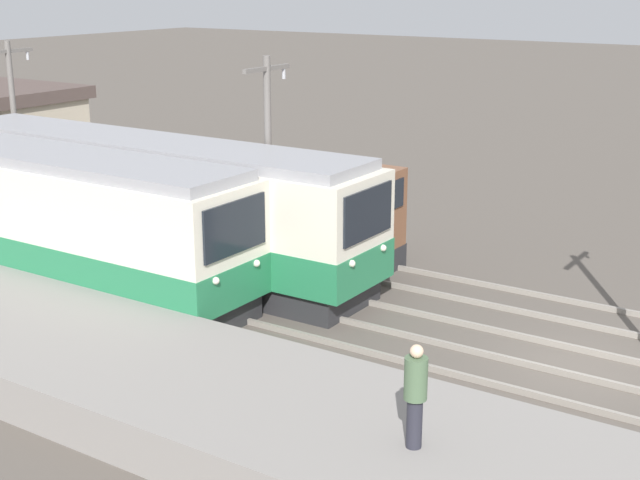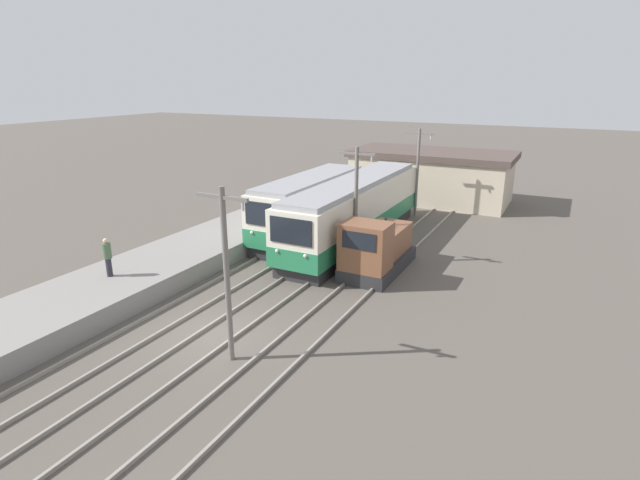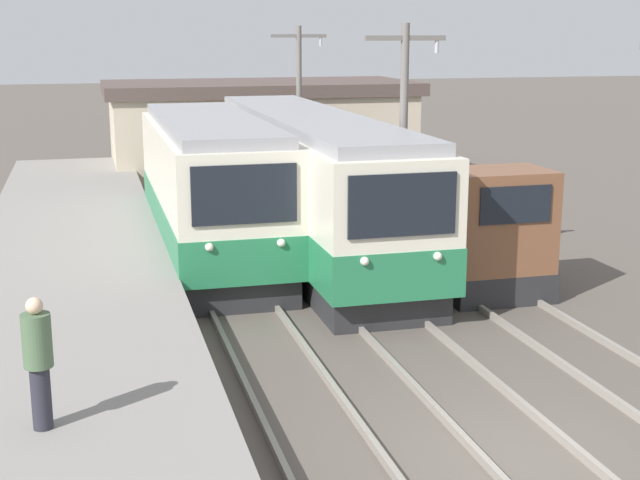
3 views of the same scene
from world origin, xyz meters
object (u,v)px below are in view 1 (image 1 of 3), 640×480
object	(u,v)px
shunting_locomotive	(319,224)
catenary_mast_far	(15,123)
catenary_mast_mid	(268,157)
person_on_platform	(415,392)
commuter_train_left	(82,232)
commuter_train_center	(147,208)

from	to	relation	value
shunting_locomotive	catenary_mast_far	world-z (taller)	catenary_mast_far
catenary_mast_mid	person_on_platform	world-z (taller)	catenary_mast_mid
commuter_train_left	person_on_platform	bearing A→B (deg)	-108.08
commuter_train_center	catenary_mast_far	size ratio (longest dim) A/B	2.43
catenary_mast_far	catenary_mast_mid	bearing A→B (deg)	-90.00
commuter_train_center	catenary_mast_mid	xyz separation A→B (m)	(1.51, -3.34, 1.65)
catenary_mast_mid	catenary_mast_far	size ratio (longest dim) A/B	1.00
shunting_locomotive	commuter_train_left	bearing A→B (deg)	147.34
catenary_mast_far	shunting_locomotive	bearing A→B (deg)	-82.67
catenary_mast_far	person_on_platform	distance (m)	21.50
commuter_train_left	catenary_mast_far	size ratio (longest dim) A/B	1.69
commuter_train_left	catenary_mast_far	xyz separation A→B (m)	(4.31, 7.87, 1.64)
shunting_locomotive	catenary_mast_mid	distance (m)	2.76
catenary_mast_far	person_on_platform	world-z (taller)	catenary_mast_far
catenary_mast_mid	commuter_train_center	bearing A→B (deg)	114.28
shunting_locomotive	catenary_mast_far	size ratio (longest dim) A/B	0.86
catenary_mast_mid	catenary_mast_far	bearing A→B (deg)	90.00
person_on_platform	commuter_train_center	bearing A→B (deg)	61.39
shunting_locomotive	person_on_platform	world-z (taller)	shunting_locomotive
commuter_train_left	person_on_platform	xyz separation A→B (m)	(-3.90, -11.94, 0.14)
commuter_train_left	catenary_mast_mid	bearing A→B (deg)	-34.89
shunting_locomotive	catenary_mast_mid	bearing A→B (deg)	154.45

